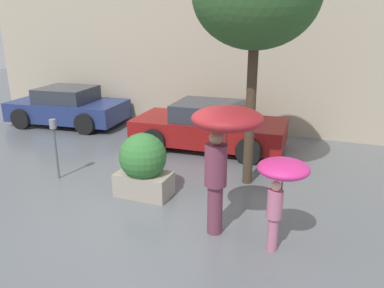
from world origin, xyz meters
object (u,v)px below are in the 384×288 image
(person_adult, at_px, (224,135))
(parked_car_far, at_px, (68,107))
(parked_car_near, at_px, (210,127))
(parking_meter, at_px, (54,137))
(person_child, at_px, (281,179))
(planter_box, at_px, (143,165))

(person_adult, bearing_deg, parked_car_far, 123.81)
(parked_car_near, height_order, parking_meter, parking_meter)
(person_adult, xyz_separation_m, parking_meter, (-4.01, 0.86, -0.71))
(person_child, distance_m, parking_meter, 5.03)
(planter_box, bearing_deg, parked_car_far, 141.34)
(planter_box, xyz_separation_m, parked_car_near, (0.26, 3.31, -0.06))
(person_adult, relative_size, parking_meter, 1.57)
(planter_box, height_order, person_child, person_child)
(person_adult, bearing_deg, parked_car_near, 89.81)
(planter_box, relative_size, parking_meter, 0.95)
(parked_car_far, bearing_deg, person_adult, -130.26)
(parked_car_far, height_order, parking_meter, parking_meter)
(planter_box, xyz_separation_m, parking_meter, (-2.17, 0.08, 0.31))
(person_child, xyz_separation_m, parked_car_near, (-2.49, 4.25, -0.57))
(person_adult, bearing_deg, planter_box, 135.72)
(planter_box, relative_size, person_child, 0.89)
(planter_box, height_order, parked_car_near, planter_box)
(planter_box, distance_m, person_adult, 2.24)
(person_adult, height_order, parked_car_far, person_adult)
(planter_box, xyz_separation_m, parked_car_far, (-4.92, 3.94, -0.07))
(planter_box, bearing_deg, person_child, -18.81)
(person_adult, distance_m, parked_car_far, 8.31)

